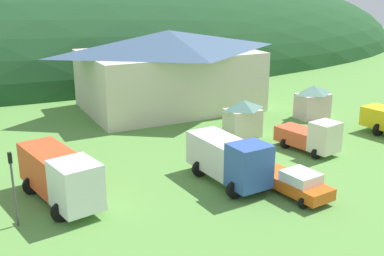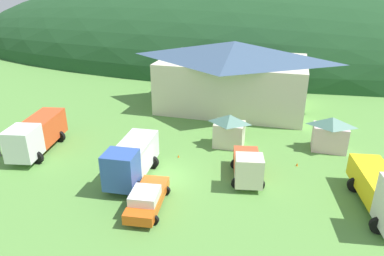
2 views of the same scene
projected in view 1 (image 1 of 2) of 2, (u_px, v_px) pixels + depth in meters
name	position (u px, v px, depth m)	size (l,w,h in m)	color
ground_plane	(254.00, 173.00, 31.98)	(200.00, 200.00, 0.00)	#5B9342
forested_hill_backdrop	(68.00, 60.00, 80.03)	(139.38, 60.00, 32.85)	#1E4723
depot_building	(169.00, 69.00, 47.67)	(18.11, 12.49, 7.98)	beige
play_shed_cream	(243.00, 117.00, 39.31)	(2.95, 2.26, 3.13)	beige
play_shed_pink	(313.00, 101.00, 44.57)	(3.22, 2.17, 3.20)	beige
heavy_rig_white	(60.00, 175.00, 27.10)	(3.87, 7.71, 3.18)	white
box_truck_blue	(229.00, 158.00, 29.78)	(3.39, 6.70, 3.25)	#3356AD
light_truck_cream	(312.00, 136.00, 35.53)	(3.03, 5.27, 2.66)	beige
service_pickup_orange	(295.00, 183.00, 28.34)	(2.76, 5.22, 1.66)	#E45C18
traffic_light_west	(13.00, 182.00, 24.25)	(0.20, 0.32, 4.14)	#4C4C51
traffic_cone_near_pickup	(318.00, 133.00, 40.49)	(0.36, 0.36, 0.64)	orange
traffic_cone_mid_row	(225.00, 156.00, 35.09)	(0.36, 0.36, 0.50)	orange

